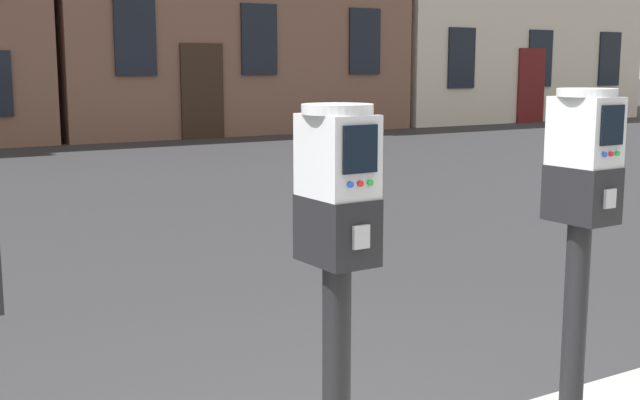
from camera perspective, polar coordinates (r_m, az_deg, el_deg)
The scene contains 2 objects.
parking_meter_twin_adjacent at distance 2.49m, azimuth 1.20°, elevation -3.05°, with size 0.22×0.26×1.36m.
parking_meter_end_of_row at distance 3.19m, azimuth 17.77°, elevation -0.37°, with size 0.22×0.26×1.39m.
Camera 1 is at (-1.62, -2.27, 1.62)m, focal length 45.83 mm.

